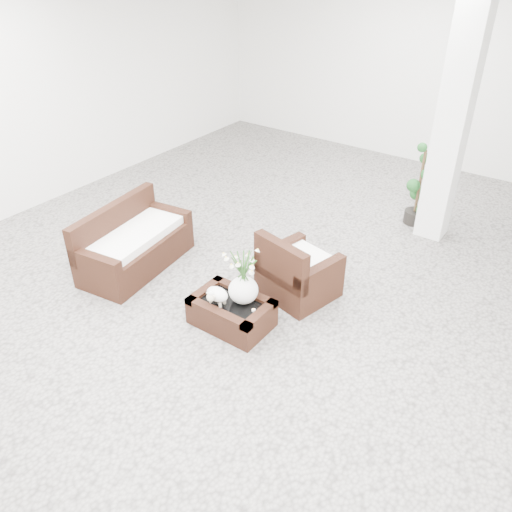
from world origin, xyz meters
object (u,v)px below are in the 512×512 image
Objects in this scene: loveseat at (135,239)px; armchair at (300,265)px; topiary at (420,185)px; coffee_table at (232,313)px.

armchair is at bearing -78.26° from loveseat.
coffee_table is at bearing -102.33° from topiary.
armchair is 0.68× the size of topiary.
loveseat is at bearing -127.46° from topiary.
coffee_table is at bearing -104.61° from loveseat.
coffee_table is 1.85m from loveseat.
loveseat is at bearing 172.75° from coffee_table.
loveseat is at bearing 32.13° from armchair.
armchair is 0.54× the size of loveseat.
coffee_table is 3.75m from topiary.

